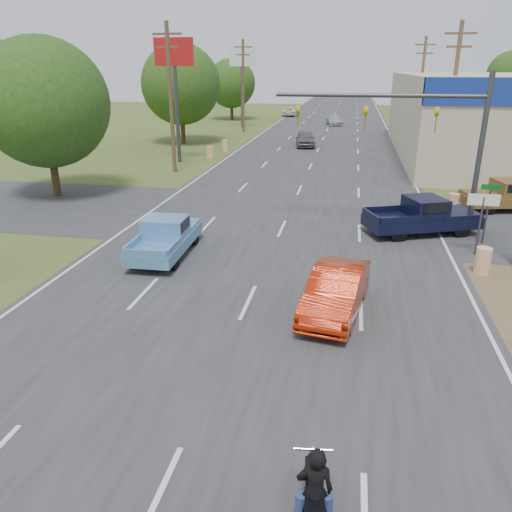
% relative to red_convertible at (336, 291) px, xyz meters
% --- Properties ---
extents(ground, '(200.00, 200.00, 0.00)m').
position_rel_red_convertible_xyz_m(ground, '(-2.79, -7.84, -0.71)').
color(ground, '#415421').
rests_on(ground, ground).
extents(main_road, '(15.00, 180.00, 0.02)m').
position_rel_red_convertible_xyz_m(main_road, '(-2.79, 32.16, -0.70)').
color(main_road, '#2D2D30').
rests_on(main_road, ground).
extents(cross_road, '(120.00, 10.00, 0.02)m').
position_rel_red_convertible_xyz_m(cross_road, '(-2.79, 10.16, -0.70)').
color(cross_road, '#2D2D30').
rests_on(cross_road, ground).
extents(utility_pole_2, '(2.00, 0.28, 10.00)m').
position_rel_red_convertible_xyz_m(utility_pole_2, '(6.71, 23.16, 4.60)').
color(utility_pole_2, '#4C3823').
rests_on(utility_pole_2, ground).
extents(utility_pole_3, '(2.00, 0.28, 10.00)m').
position_rel_red_convertible_xyz_m(utility_pole_3, '(6.71, 41.16, 4.60)').
color(utility_pole_3, '#4C3823').
rests_on(utility_pole_3, ground).
extents(utility_pole_5, '(2.00, 0.28, 10.00)m').
position_rel_red_convertible_xyz_m(utility_pole_5, '(-12.29, 20.16, 4.60)').
color(utility_pole_5, '#4C3823').
rests_on(utility_pole_5, ground).
extents(utility_pole_6, '(2.00, 0.28, 10.00)m').
position_rel_red_convertible_xyz_m(utility_pole_6, '(-12.29, 44.16, 4.60)').
color(utility_pole_6, '#4C3823').
rests_on(utility_pole_6, ground).
extents(tree_0, '(7.14, 7.14, 8.84)m').
position_rel_red_convertible_xyz_m(tree_0, '(-16.79, 12.16, 4.55)').
color(tree_0, '#422D19').
rests_on(tree_0, ground).
extents(tree_1, '(7.56, 7.56, 9.36)m').
position_rel_red_convertible_xyz_m(tree_1, '(-16.29, 34.16, 4.86)').
color(tree_1, '#422D19').
rests_on(tree_1, ground).
extents(tree_2, '(6.72, 6.72, 8.32)m').
position_rel_red_convertible_xyz_m(tree_2, '(-16.99, 58.16, 4.24)').
color(tree_2, '#422D19').
rests_on(tree_2, ground).
extents(tree_4, '(9.24, 9.24, 11.44)m').
position_rel_red_convertible_xyz_m(tree_4, '(-57.79, 67.16, 6.10)').
color(tree_4, '#422D19').
rests_on(tree_4, ground).
extents(tree_5, '(7.98, 7.98, 9.88)m').
position_rel_red_convertible_xyz_m(tree_5, '(27.21, 87.16, 5.17)').
color(tree_5, '#422D19').
rests_on(tree_5, ground).
extents(tree_6, '(8.82, 8.82, 10.92)m').
position_rel_red_convertible_xyz_m(tree_6, '(-32.79, 87.16, 5.79)').
color(tree_6, '#422D19').
rests_on(tree_6, ground).
extents(barrel_0, '(0.56, 0.56, 1.00)m').
position_rel_red_convertible_xyz_m(barrel_0, '(5.21, 4.16, -0.21)').
color(barrel_0, orange).
rests_on(barrel_0, ground).
extents(barrel_1, '(0.56, 0.56, 1.00)m').
position_rel_red_convertible_xyz_m(barrel_1, '(5.61, 12.66, -0.21)').
color(barrel_1, orange).
rests_on(barrel_1, ground).
extents(barrel_2, '(0.56, 0.56, 1.00)m').
position_rel_red_convertible_xyz_m(barrel_2, '(-11.29, 26.16, -0.21)').
color(barrel_2, orange).
rests_on(barrel_2, ground).
extents(barrel_3, '(0.56, 0.56, 1.00)m').
position_rel_red_convertible_xyz_m(barrel_3, '(-10.99, 30.16, -0.21)').
color(barrel_3, orange).
rests_on(barrel_3, ground).
extents(pole_sign_left_near, '(3.00, 0.35, 9.20)m').
position_rel_red_convertible_xyz_m(pole_sign_left_near, '(-13.29, 24.16, 6.46)').
color(pole_sign_left_near, '#3F3F44').
rests_on(pole_sign_left_near, ground).
extents(pole_sign_left_far, '(3.00, 0.35, 9.20)m').
position_rel_red_convertible_xyz_m(pole_sign_left_far, '(-13.29, 48.16, 6.46)').
color(pole_sign_left_far, '#3F3F44').
rests_on(pole_sign_left_far, ground).
extents(lane_sign, '(1.20, 0.08, 2.52)m').
position_rel_red_convertible_xyz_m(lane_sign, '(5.41, 6.16, 1.19)').
color(lane_sign, '#3F3F44').
rests_on(lane_sign, ground).
extents(street_name_sign, '(0.80, 0.08, 2.61)m').
position_rel_red_convertible_xyz_m(street_name_sign, '(6.01, 7.66, 0.90)').
color(street_name_sign, '#3F3F44').
rests_on(street_name_sign, ground).
extents(signal_mast, '(9.12, 0.40, 7.00)m').
position_rel_red_convertible_xyz_m(signal_mast, '(3.03, 9.16, 4.09)').
color(signal_mast, '#3F3F44').
rests_on(signal_mast, ground).
extents(red_convertible, '(2.18, 4.51, 1.43)m').
position_rel_red_convertible_xyz_m(red_convertible, '(0.00, 0.00, 0.00)').
color(red_convertible, '#A71D07').
rests_on(red_convertible, ground).
extents(rider, '(0.64, 0.46, 1.64)m').
position_rel_red_convertible_xyz_m(rider, '(-0.04, -8.05, 0.10)').
color(rider, black).
rests_on(rider, ground).
extents(blue_pickup, '(1.94, 4.74, 1.55)m').
position_rel_red_convertible_xyz_m(blue_pickup, '(-6.92, 3.92, 0.07)').
color(blue_pickup, black).
rests_on(blue_pickup, ground).
extents(navy_pickup, '(5.43, 3.71, 1.68)m').
position_rel_red_convertible_xyz_m(navy_pickup, '(3.66, 8.69, 0.14)').
color(navy_pickup, black).
rests_on(navy_pickup, ground).
extents(brown_pickup, '(5.20, 2.95, 1.62)m').
position_rel_red_convertible_xyz_m(brown_pickup, '(8.49, 13.62, 0.11)').
color(brown_pickup, black).
rests_on(brown_pickup, ground).
extents(distant_car_grey, '(2.26, 4.51, 1.48)m').
position_rel_red_convertible_xyz_m(distant_car_grey, '(-4.15, 34.29, 0.02)').
color(distant_car_grey, '#56555A').
rests_on(distant_car_grey, ground).
extents(distant_car_silver, '(2.52, 4.64, 1.28)m').
position_rel_red_convertible_xyz_m(distant_car_silver, '(-2.21, 53.80, -0.07)').
color(distant_car_silver, '#B1B2B6').
rests_on(distant_car_silver, ground).
extents(distant_car_white, '(2.52, 4.76, 1.28)m').
position_rel_red_convertible_xyz_m(distant_car_white, '(-9.29, 65.45, -0.07)').
color(distant_car_white, white).
rests_on(distant_car_white, ground).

